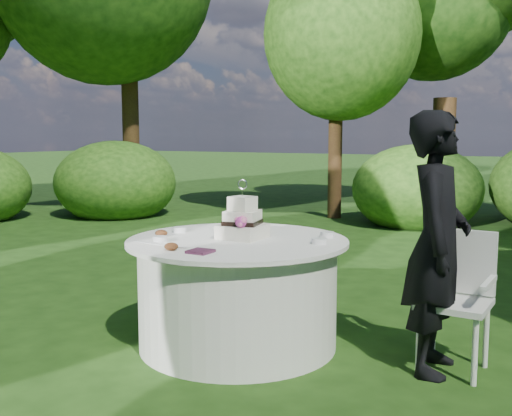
# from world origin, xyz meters

# --- Properties ---
(ground) EXTENTS (80.00, 80.00, 0.00)m
(ground) POSITION_xyz_m (0.00, 0.00, 0.00)
(ground) COLOR #19360E
(ground) RESTS_ON ground
(napkins) EXTENTS (0.14, 0.14, 0.02)m
(napkins) POSITION_xyz_m (0.05, -0.54, 0.78)
(napkins) COLOR #4C203A
(napkins) RESTS_ON table
(feather_plume) EXTENTS (0.48, 0.07, 0.01)m
(feather_plume) POSITION_xyz_m (-0.32, -0.45, 0.78)
(feather_plume) COLOR white
(feather_plume) RESTS_ON table
(guest) EXTENTS (0.46, 0.64, 1.65)m
(guest) POSITION_xyz_m (1.33, 0.22, 0.83)
(guest) COLOR black
(guest) RESTS_ON ground
(table) EXTENTS (1.56, 1.56, 0.77)m
(table) POSITION_xyz_m (0.00, 0.00, 0.39)
(table) COLOR white
(table) RESTS_ON ground
(cake) EXTENTS (0.29, 0.31, 0.42)m
(cake) POSITION_xyz_m (0.02, 0.04, 0.88)
(cake) COLOR white
(cake) RESTS_ON table
(chair) EXTENTS (0.45, 0.43, 0.89)m
(chair) POSITION_xyz_m (1.45, 0.34, 0.52)
(chair) COLOR silver
(chair) RESTS_ON ground
(votives) EXTENTS (1.21, 0.88, 0.04)m
(votives) POSITION_xyz_m (-0.02, 0.12, 0.79)
(votives) COLOR white
(votives) RESTS_ON table
(petal_cups) EXTENTS (0.47, 0.47, 0.05)m
(petal_cups) POSITION_xyz_m (-0.34, -0.37, 0.79)
(petal_cups) COLOR #562D16
(petal_cups) RESTS_ON table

